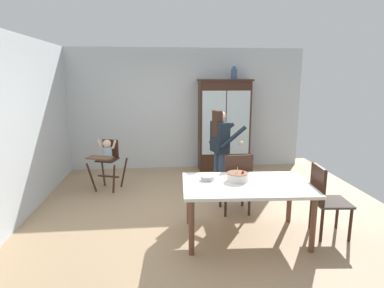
# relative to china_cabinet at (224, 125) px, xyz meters

# --- Properties ---
(ground_plane) EXTENTS (6.24, 6.24, 0.00)m
(ground_plane) POSITION_rel_china_cabinet_xyz_m (-0.84, -2.37, -1.02)
(ground_plane) COLOR tan
(wall_back) EXTENTS (5.32, 0.06, 2.70)m
(wall_back) POSITION_rel_china_cabinet_xyz_m (-0.84, 0.26, 0.33)
(wall_back) COLOR silver
(wall_back) RESTS_ON ground_plane
(wall_left) EXTENTS (0.06, 5.32, 2.70)m
(wall_left) POSITION_rel_china_cabinet_xyz_m (-3.47, -2.37, 0.33)
(wall_left) COLOR silver
(wall_left) RESTS_ON ground_plane
(china_cabinet) EXTENTS (1.18, 0.48, 2.02)m
(china_cabinet) POSITION_rel_china_cabinet_xyz_m (0.00, 0.00, 0.00)
(china_cabinet) COLOR #382116
(china_cabinet) RESTS_ON ground_plane
(ceramic_vase) EXTENTS (0.13, 0.13, 0.27)m
(ceramic_vase) POSITION_rel_china_cabinet_xyz_m (0.20, 0.00, 1.12)
(ceramic_vase) COLOR #3D567F
(ceramic_vase) RESTS_ON china_cabinet
(high_chair_with_toddler) EXTENTS (0.72, 0.80, 0.95)m
(high_chair_with_toddler) POSITION_rel_china_cabinet_xyz_m (-2.41, -1.14, -0.36)
(high_chair_with_toddler) COLOR #382116
(high_chair_with_toddler) RESTS_ON ground_plane
(adult_person) EXTENTS (0.61, 0.60, 1.53)m
(adult_person) POSITION_rel_china_cabinet_xyz_m (-0.41, -1.75, -0.05)
(adult_person) COLOR #33425B
(adult_person) RESTS_ON ground_plane
(dining_table) EXTENTS (1.69, 1.10, 0.74)m
(dining_table) POSITION_rel_china_cabinet_xyz_m (-0.32, -3.18, -0.36)
(dining_table) COLOR silver
(dining_table) RESTS_ON ground_plane
(birthday_cake) EXTENTS (0.28, 0.28, 0.19)m
(birthday_cake) POSITION_rel_china_cabinet_xyz_m (-0.42, -3.06, -0.22)
(birthday_cake) COLOR white
(birthday_cake) RESTS_ON dining_table
(serving_bowl) EXTENTS (0.18, 0.18, 0.05)m
(serving_bowl) POSITION_rel_china_cabinet_xyz_m (-0.80, -2.99, -0.25)
(serving_bowl) COLOR #B2BCC6
(serving_bowl) RESTS_ON dining_table
(dining_chair_far_side) EXTENTS (0.45, 0.45, 0.96)m
(dining_chair_far_side) POSITION_rel_china_cabinet_xyz_m (-0.28, -2.46, -0.46)
(dining_chair_far_side) COLOR #382116
(dining_chair_far_side) RESTS_ON ground_plane
(dining_chair_right_end) EXTENTS (0.47, 0.47, 0.96)m
(dining_chair_right_end) POSITION_rel_china_cabinet_xyz_m (0.71, -3.23, -0.46)
(dining_chair_right_end) COLOR #382116
(dining_chair_right_end) RESTS_ON ground_plane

